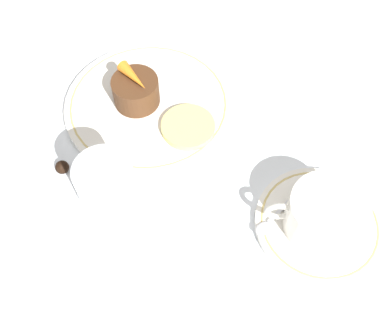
{
  "coord_description": "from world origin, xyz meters",
  "views": [
    {
      "loc": [
        -0.06,
        0.41,
        0.53
      ],
      "look_at": [
        -0.05,
        0.1,
        0.04
      ],
      "focal_mm": 42.0,
      "sensor_mm": 36.0,
      "label": 1
    }
  ],
  "objects_px": {
    "coffee_cup": "(325,214)",
    "wine_glass": "(108,189)",
    "dinner_plate": "(149,105)",
    "dessert_cake": "(136,91)",
    "fork": "(17,111)"
  },
  "relations": [
    {
      "from": "fork",
      "to": "dessert_cake",
      "type": "distance_m",
      "value": 0.18
    },
    {
      "from": "coffee_cup",
      "to": "fork",
      "type": "distance_m",
      "value": 0.47
    },
    {
      "from": "dessert_cake",
      "to": "dinner_plate",
      "type": "bearing_deg",
      "value": 171.88
    },
    {
      "from": "wine_glass",
      "to": "fork",
      "type": "bearing_deg",
      "value": -43.74
    },
    {
      "from": "coffee_cup",
      "to": "dinner_plate",
      "type": "bearing_deg",
      "value": -38.05
    },
    {
      "from": "coffee_cup",
      "to": "wine_glass",
      "type": "distance_m",
      "value": 0.26
    },
    {
      "from": "coffee_cup",
      "to": "dessert_cake",
      "type": "bearing_deg",
      "value": -36.51
    },
    {
      "from": "coffee_cup",
      "to": "wine_glass",
      "type": "xyz_separation_m",
      "value": [
        0.26,
        0.0,
        0.04
      ]
    },
    {
      "from": "dinner_plate",
      "to": "wine_glass",
      "type": "bearing_deg",
      "value": 83.24
    },
    {
      "from": "wine_glass",
      "to": "fork",
      "type": "height_order",
      "value": "wine_glass"
    },
    {
      "from": "dinner_plate",
      "to": "wine_glass",
      "type": "height_order",
      "value": "wine_glass"
    },
    {
      "from": "dessert_cake",
      "to": "coffee_cup",
      "type": "bearing_deg",
      "value": 143.49
    },
    {
      "from": "coffee_cup",
      "to": "fork",
      "type": "bearing_deg",
      "value": -21.05
    },
    {
      "from": "fork",
      "to": "wine_glass",
      "type": "bearing_deg",
      "value": 136.26
    },
    {
      "from": "coffee_cup",
      "to": "dessert_cake",
      "type": "xyz_separation_m",
      "value": [
        0.25,
        -0.19,
        -0.0
      ]
    }
  ]
}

